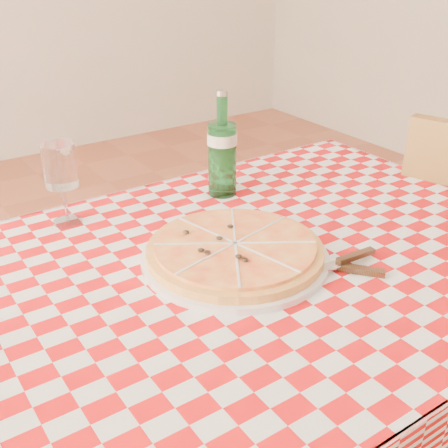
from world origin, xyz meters
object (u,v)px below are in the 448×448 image
object	(u,v)px
wine_glass	(63,184)
dining_table	(249,303)
water_bottle	(222,144)
pizza_plate	(235,250)

from	to	relation	value
wine_glass	dining_table	bearing A→B (deg)	-57.11
wine_glass	water_bottle	bearing A→B (deg)	-9.44
pizza_plate	water_bottle	world-z (taller)	water_bottle
dining_table	water_bottle	distance (m)	0.40
dining_table	water_bottle	size ratio (longest dim) A/B	4.74
dining_table	wine_glass	bearing A→B (deg)	122.89
water_bottle	wine_glass	size ratio (longest dim) A/B	1.40
dining_table	pizza_plate	bearing A→B (deg)	142.90
dining_table	pizza_plate	xyz separation A→B (m)	(-0.02, 0.02, 0.12)
water_bottle	wine_glass	distance (m)	0.38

